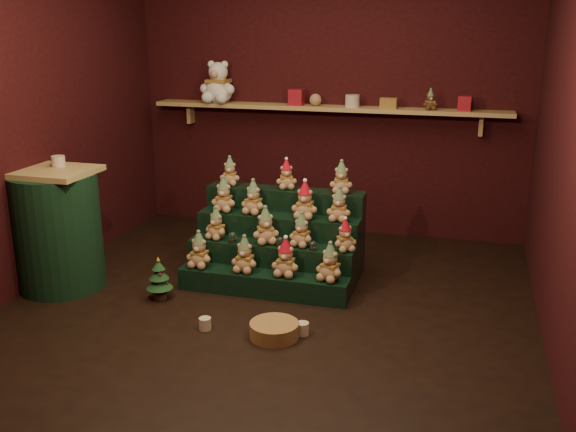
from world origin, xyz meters
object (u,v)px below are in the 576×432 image
(mini_christmas_tree, at_px, (159,279))
(snow_globe_c, at_px, (313,246))
(side_table, at_px, (58,229))
(mug_right, at_px, (303,329))
(wicker_basket, at_px, (274,330))
(mug_left, at_px, (205,324))
(brown_bear, at_px, (430,100))
(snow_globe_a, at_px, (232,237))
(riser_tier_front, at_px, (263,284))
(snow_globe_b, at_px, (280,242))
(white_bear, at_px, (218,76))

(mini_christmas_tree, bearing_deg, snow_globe_c, 22.62)
(side_table, relative_size, mug_right, 11.05)
(mini_christmas_tree, bearing_deg, wicker_basket, -19.48)
(mug_right, bearing_deg, mug_left, -170.84)
(mini_christmas_tree, xyz_separation_m, brown_bear, (1.89, 2.01, 1.24))
(snow_globe_a, xyz_separation_m, mug_right, (0.80, -0.76, -0.36))
(snow_globe_c, distance_m, mini_christmas_tree, 1.25)
(mug_left, height_order, mug_right, mug_right)
(side_table, distance_m, wicker_basket, 2.06)
(mini_christmas_tree, bearing_deg, riser_tier_front, 22.39)
(snow_globe_a, bearing_deg, snow_globe_b, 0.00)
(snow_globe_b, relative_size, wicker_basket, 0.25)
(mug_right, bearing_deg, mini_christmas_tree, 167.05)
(side_table, bearing_deg, snow_globe_c, 13.07)
(riser_tier_front, relative_size, snow_globe_b, 16.37)
(mini_christmas_tree, bearing_deg, snow_globe_a, 46.76)
(snow_globe_b, xyz_separation_m, mug_right, (0.39, -0.76, -0.36))
(snow_globe_b, bearing_deg, brown_bear, 56.06)
(snow_globe_b, height_order, snow_globe_c, snow_globe_b)
(riser_tier_front, relative_size, white_bear, 2.62)
(riser_tier_front, distance_m, snow_globe_c, 0.51)
(riser_tier_front, relative_size, wicker_basket, 4.05)
(snow_globe_c, height_order, wicker_basket, snow_globe_c)
(side_table, height_order, mini_christmas_tree, side_table)
(snow_globe_a, height_order, brown_bear, brown_bear)
(snow_globe_b, bearing_deg, snow_globe_a, 180.00)
(snow_globe_a, relative_size, wicker_basket, 0.27)
(snow_globe_a, height_order, white_bear, white_bear)
(riser_tier_front, relative_size, snow_globe_a, 15.26)
(wicker_basket, bearing_deg, snow_globe_a, 126.11)
(snow_globe_b, height_order, wicker_basket, snow_globe_b)
(snow_globe_a, relative_size, side_table, 0.09)
(wicker_basket, height_order, white_bear, white_bear)
(snow_globe_a, xyz_separation_m, mini_christmas_tree, (-0.45, -0.47, -0.23))
(riser_tier_front, bearing_deg, snow_globe_a, 153.12)
(riser_tier_front, distance_m, brown_bear, 2.43)
(snow_globe_c, relative_size, wicker_basket, 0.22)
(snow_globe_b, height_order, side_table, side_table)
(white_bear, distance_m, brown_bear, 2.15)
(snow_globe_c, distance_m, side_table, 2.09)
(snow_globe_b, bearing_deg, mini_christmas_tree, -151.14)
(mug_left, distance_m, mug_right, 0.70)
(mug_right, height_order, white_bear, white_bear)
(side_table, distance_m, mug_right, 2.22)
(mug_right, xyz_separation_m, brown_bear, (0.65, 2.30, 1.37))
(snow_globe_c, xyz_separation_m, white_bear, (-1.39, 1.54, 1.19))
(riser_tier_front, height_order, side_table, side_table)
(mini_christmas_tree, xyz_separation_m, mug_left, (0.55, -0.40, -0.13))
(mug_right, height_order, brown_bear, brown_bear)
(wicker_basket, height_order, brown_bear, brown_bear)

